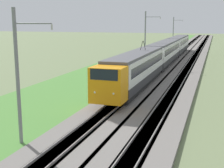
{
  "coord_description": "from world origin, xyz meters",
  "views": [
    {
      "loc": [
        -6.66,
        -8.03,
        7.43
      ],
      "look_at": [
        17.61,
        0.0,
        2.3
      ],
      "focal_mm": 50.0,
      "sensor_mm": 36.0,
      "label": 1
    }
  ],
  "objects_px": {
    "passenger_train": "(165,52)",
    "catenary_mast_near": "(18,77)",
    "catenary_mast_mid": "(145,39)",
    "catenary_mast_far": "(173,33)"
  },
  "relations": [
    {
      "from": "passenger_train",
      "to": "catenary_mast_mid",
      "type": "height_order",
      "value": "catenary_mast_mid"
    },
    {
      "from": "passenger_train",
      "to": "catenary_mast_near",
      "type": "bearing_deg",
      "value": -4.43
    },
    {
      "from": "catenary_mast_mid",
      "to": "catenary_mast_far",
      "type": "relative_size",
      "value": 1.05
    },
    {
      "from": "catenary_mast_mid",
      "to": "passenger_train",
      "type": "bearing_deg",
      "value": -52.44
    },
    {
      "from": "passenger_train",
      "to": "catenary_mast_near",
      "type": "distance_m",
      "value": 37.31
    },
    {
      "from": "catenary_mast_near",
      "to": "catenary_mast_far",
      "type": "xyz_separation_m",
      "value": [
        69.87,
        0.0,
        0.22
      ]
    },
    {
      "from": "passenger_train",
      "to": "catenary_mast_near",
      "type": "xyz_separation_m",
      "value": [
        -37.15,
        2.88,
        1.8
      ]
    },
    {
      "from": "passenger_train",
      "to": "catenary_mast_mid",
      "type": "bearing_deg",
      "value": -52.44
    },
    {
      "from": "catenary_mast_near",
      "to": "passenger_train",
      "type": "bearing_deg",
      "value": -4.43
    },
    {
      "from": "catenary_mast_mid",
      "to": "catenary_mast_far",
      "type": "xyz_separation_m",
      "value": [
        34.93,
        -0.0,
        -0.2
      ]
    }
  ]
}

